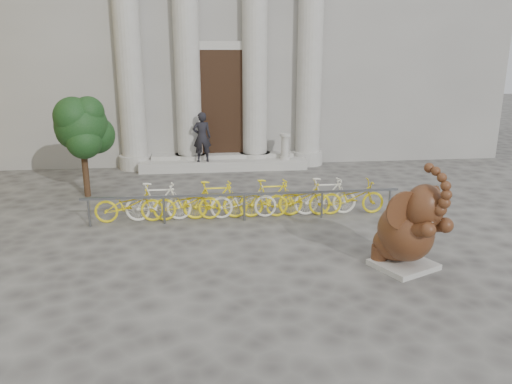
{
  "coord_description": "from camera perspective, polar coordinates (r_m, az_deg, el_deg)",
  "views": [
    {
      "loc": [
        -0.9,
        -8.47,
        4.13
      ],
      "look_at": [
        0.35,
        2.22,
        1.1
      ],
      "focal_mm": 35.0,
      "sensor_mm": 36.0,
      "label": 1
    }
  ],
  "objects": [
    {
      "name": "pedestrian",
      "position": [
        17.76,
        -6.19,
        6.27
      ],
      "size": [
        0.67,
        0.47,
        1.76
      ],
      "primitive_type": "imported",
      "rotation": [
        0.0,
        0.0,
        3.22
      ],
      "color": "black",
      "rests_on": "entrance_steps"
    },
    {
      "name": "ground",
      "position": [
        9.47,
        -0.58,
        -10.14
      ],
      "size": [
        80.0,
        80.0,
        0.0
      ],
      "primitive_type": "plane",
      "color": "#474442",
      "rests_on": "ground"
    },
    {
      "name": "classical_building",
      "position": [
        23.5,
        -4.77,
        20.2
      ],
      "size": [
        22.0,
        10.7,
        12.0
      ],
      "color": "gray",
      "rests_on": "ground"
    },
    {
      "name": "elephant_statue",
      "position": [
        10.15,
        16.97,
        -4.18
      ],
      "size": [
        1.5,
        1.73,
        2.18
      ],
      "rotation": [
        0.0,
        0.0,
        0.43
      ],
      "color": "#A8A59E",
      "rests_on": "ground"
    },
    {
      "name": "bike_rack",
      "position": [
        12.77,
        -1.45,
        -0.8
      ],
      "size": [
        8.0,
        0.53,
        1.0
      ],
      "color": "slate",
      "rests_on": "ground"
    },
    {
      "name": "tree",
      "position": [
        15.18,
        -19.23,
        6.98
      ],
      "size": [
        1.69,
        1.54,
        2.94
      ],
      "color": "#332114",
      "rests_on": "ground"
    },
    {
      "name": "entrance_steps",
      "position": [
        18.32,
        -3.73,
        3.24
      ],
      "size": [
        6.0,
        1.2,
        0.36
      ],
      "primitive_type": "cube",
      "color": "#A8A59E",
      "rests_on": "ground"
    },
    {
      "name": "balustrade_post",
      "position": [
        18.16,
        3.33,
        5.1
      ],
      "size": [
        0.38,
        0.38,
        0.94
      ],
      "color": "#A8A59E",
      "rests_on": "entrance_steps"
    }
  ]
}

